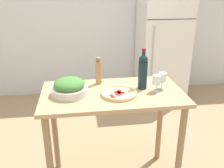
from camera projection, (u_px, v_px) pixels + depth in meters
name	position (u px, v px, depth m)	size (l,w,h in m)	color
wall_back	(93.00, 17.00, 4.06)	(6.40, 0.06, 2.60)	silver
refrigerator	(163.00, 43.00, 4.00)	(0.75, 0.68, 1.85)	white
prep_counter	(113.00, 109.00, 2.17)	(1.20, 0.65, 0.95)	tan
wine_bottle	(143.00, 71.00, 2.12)	(0.08, 0.08, 0.35)	#142833
wine_glass_near	(157.00, 81.00, 2.08)	(0.07, 0.07, 0.15)	silver
wine_glass_far	(162.00, 78.00, 2.14)	(0.07, 0.07, 0.15)	silver
pepper_mill	(98.00, 71.00, 2.24)	(0.05, 0.05, 0.25)	#AD7F51
salad_bowl	(69.00, 87.00, 2.04)	(0.30, 0.30, 0.14)	silver
homemade_pizza	(119.00, 93.00, 2.05)	(0.30, 0.30, 0.03)	#DBC189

